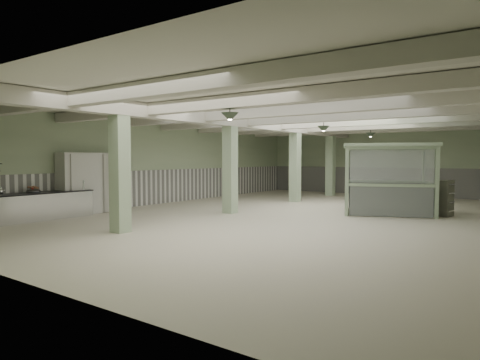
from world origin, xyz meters
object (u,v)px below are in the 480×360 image
Objects in this scene: walkin_cooler at (91,183)px; guard_booth at (388,166)px; prep_counter at (10,209)px; filing_cabinet at (445,198)px.

walkin_cooler is 0.62× the size of guard_booth.
prep_counter is at bearing -88.40° from walkin_cooler.
filing_cabinet is (10.65, 9.65, 0.17)m from prep_counter.
guard_booth is (8.83, 6.37, 0.61)m from walkin_cooler.
filing_cabinet is (10.74, 6.64, -0.49)m from walkin_cooler.
filing_cabinet is at bearing 31.75° from walkin_cooler.
guard_booth is at bearing 35.79° from walkin_cooler.
guard_booth reaches higher than walkin_cooler.
walkin_cooler is at bearing 91.60° from prep_counter.
prep_counter is 2.20× the size of walkin_cooler.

